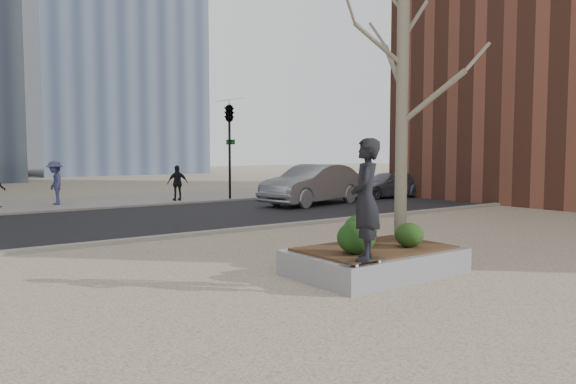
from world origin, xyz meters
TOP-DOWN VIEW (x-y plane):
  - ground at (0.00, 0.00)m, footprint 120.00×120.00m
  - street at (0.00, 10.00)m, footprint 60.00×8.00m
  - far_sidewalk at (0.00, 17.00)m, footprint 60.00×6.00m
  - planter at (1.00, 0.00)m, footprint 3.00×2.00m
  - planter_mulch at (1.00, 0.00)m, footprint 2.70×1.70m
  - sycamore_tree at (2.00, 0.30)m, footprint 2.80×2.80m
  - shrub_left at (0.26, -0.29)m, footprint 0.66×0.66m
  - shrub_middle at (1.09, 0.47)m, footprint 0.64×0.64m
  - shrub_right at (1.52, -0.37)m, footprint 0.52×0.52m
  - skateboard at (-0.10, -0.88)m, footprint 0.79×0.24m
  - skateboarder at (-0.10, -0.88)m, footprint 0.83×0.82m
  - car_silver at (8.11, 10.64)m, footprint 5.22×2.76m
  - car_third at (13.00, 11.17)m, footprint 4.17×2.06m
  - pedestrian_b at (-0.45, 16.74)m, footprint 0.74×1.20m
  - pedestrian_c at (4.36, 15.47)m, footprint 0.96×0.51m
  - traffic_light_far at (6.50, 14.60)m, footprint 0.60×2.48m

SIDE VIEW (x-z plane):
  - ground at x=0.00m, z-range 0.00..0.00m
  - street at x=0.00m, z-range 0.00..0.02m
  - far_sidewalk at x=0.00m, z-range 0.00..0.02m
  - planter at x=1.00m, z-range 0.00..0.45m
  - planter_mulch at x=1.00m, z-range 0.45..0.49m
  - skateboard at x=-0.10m, z-range 0.45..0.53m
  - car_third at x=13.00m, z-range 0.02..1.18m
  - shrub_right at x=1.52m, z-range 0.49..0.93m
  - shrub_middle at x=1.09m, z-range 0.49..1.04m
  - shrub_left at x=0.26m, z-range 0.49..1.05m
  - pedestrian_c at x=4.36m, z-range 0.02..1.58m
  - car_silver at x=8.11m, z-range 0.02..1.66m
  - pedestrian_b at x=-0.45m, z-range 0.02..1.81m
  - skateboarder at x=-0.10m, z-range 0.52..2.45m
  - traffic_light_far at x=6.50m, z-range 0.00..4.50m
  - sycamore_tree at x=2.00m, z-range 0.49..7.09m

